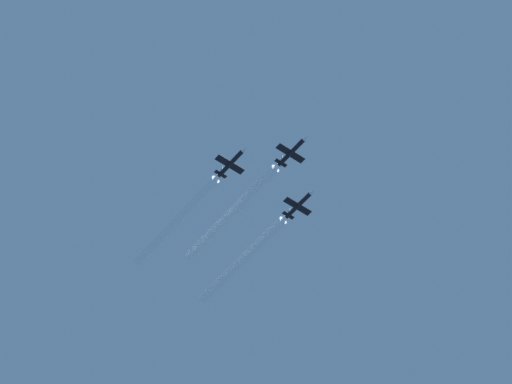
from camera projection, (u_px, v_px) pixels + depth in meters
jet_lead at (293, 151)px, 314.19m from camera, size 8.67×12.63×3.04m
jet_left_wingman at (300, 204)px, 323.83m from camera, size 8.67×12.63×3.04m
jet_right_wingman at (232, 162)px, 314.29m from camera, size 8.67×12.63×3.04m
smoke_trail_lead at (233, 212)px, 327.66m from camera, size 2.57×42.17×2.57m
smoke_trail_left_wingman at (243, 259)px, 336.75m from camera, size 2.57×40.00×2.57m
smoke_trail_right_wingman at (177, 220)px, 327.09m from camera, size 2.57×39.50×2.57m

